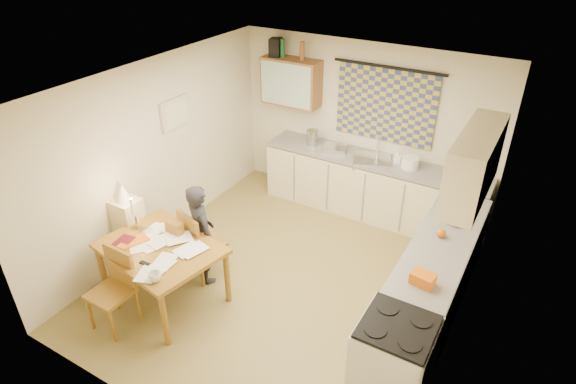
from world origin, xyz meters
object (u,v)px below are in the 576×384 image
Objects in this scene: counter_right at (429,292)px; person at (202,234)px; shelf_stand at (131,234)px; chair_far at (204,255)px; counter_back at (371,187)px; stove at (392,365)px; dining_table at (164,272)px.

counter_right is 2.70m from person.
counter_right is 2.95× the size of shelf_stand.
counter_back is at bearing -100.56° from chair_far.
counter_back is 3.30× the size of shelf_stand.
chair_far is (-2.66, -0.56, -0.16)m from counter_right.
shelf_stand is at bearing -165.85° from counter_right.
shelf_stand is at bearing 37.79° from chair_far.
counter_back is at bearing -88.16° from person.
counter_right is at bearing 90.00° from stove.
counter_right is 3.65m from shelf_stand.
counter_back is 3.31m from stove.
dining_table is at bearing 95.08° from chair_far.
dining_table is at bearing -115.15° from counter_back.
dining_table is at bearing 100.98° from person.
shelf_stand reaches higher than stove.
chair_far reaches higher than counter_back.
counter_back is 3.33× the size of stove.
counter_back is 3.28m from dining_table.
counter_right is at bearing -150.64° from chair_far.
counter_right is 3.01m from dining_table.
shelf_stand reaches higher than dining_table.
shelf_stand reaches higher than chair_far.
dining_table is 1.12× the size of person.
counter_right is 2.98× the size of stove.
counter_back is 1.12× the size of counter_right.
shelf_stand reaches higher than counter_right.
chair_far is (-2.66, 0.61, -0.20)m from stove.
chair_far is at bearing -168.02° from counter_right.
counter_back is 2.29m from counter_right.
counter_back is at bearing 75.59° from dining_table.
stove is 3.55m from shelf_stand.
counter_back and counter_right have the same top height.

